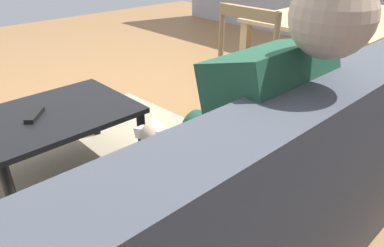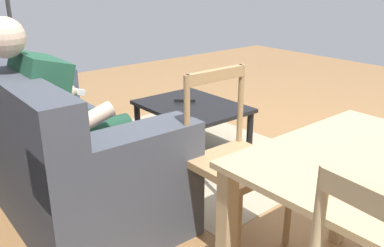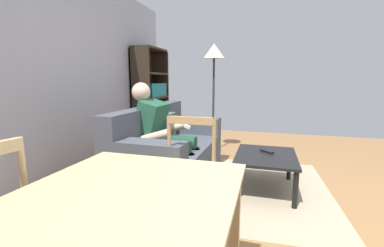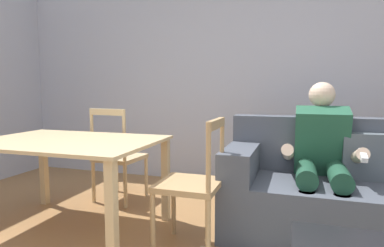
{
  "view_description": "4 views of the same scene",
  "coord_description": "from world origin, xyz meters",
  "px_view_note": "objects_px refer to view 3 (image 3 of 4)",
  "views": [
    {
      "loc": [
        1.49,
        2.11,
        1.25
      ],
      "look_at": [
        0.82,
        1.41,
        0.73
      ],
      "focal_mm": 32.74,
      "sensor_mm": 36.0,
      "label": 1
    },
    {
      "loc": [
        -1.58,
        2.33,
        1.39
      ],
      "look_at": [
        0.84,
        0.33,
        0.24
      ],
      "focal_mm": 38.52,
      "sensor_mm": 36.0,
      "label": 2
    },
    {
      "loc": [
        -2.02,
        0.34,
        1.22
      ],
      "look_at": [
        -0.22,
        0.87,
        0.9
      ],
      "focal_mm": 24.17,
      "sensor_mm": 36.0,
      "label": 3
    },
    {
      "loc": [
        0.41,
        -1.12,
        1.11
      ],
      "look_at": [
        -0.22,
        0.87,
        0.9
      ],
      "focal_mm": 29.65,
      "sensor_mm": 36.0,
      "label": 4
    }
  ],
  "objects_px": {
    "coffee_table": "(266,159)",
    "floor_lamp": "(214,61)",
    "couch": "(169,153)",
    "dining_chair_facing_couch": "(185,179)",
    "tv_remote": "(267,151)",
    "dining_table": "(103,235)",
    "person_lounging": "(161,133)",
    "bookshelf": "(151,106)"
  },
  "relations": [
    {
      "from": "coffee_table",
      "to": "dining_table",
      "type": "relative_size",
      "value": 0.6
    },
    {
      "from": "couch",
      "to": "dining_chair_facing_couch",
      "type": "relative_size",
      "value": 1.96
    },
    {
      "from": "person_lounging",
      "to": "dining_table",
      "type": "xyz_separation_m",
      "value": [
        -1.89,
        -0.56,
        0.02
      ]
    },
    {
      "from": "person_lounging",
      "to": "bookshelf",
      "type": "distance_m",
      "value": 2.0
    },
    {
      "from": "couch",
      "to": "floor_lamp",
      "type": "xyz_separation_m",
      "value": [
        1.43,
        -0.26,
        1.18
      ]
    },
    {
      "from": "coffee_table",
      "to": "dining_table",
      "type": "xyz_separation_m",
      "value": [
        -2.09,
        0.6,
        0.29
      ]
    },
    {
      "from": "coffee_table",
      "to": "floor_lamp",
      "type": "xyz_separation_m",
      "value": [
        1.41,
        0.88,
        1.17
      ]
    },
    {
      "from": "dining_table",
      "to": "floor_lamp",
      "type": "relative_size",
      "value": 0.77
    },
    {
      "from": "coffee_table",
      "to": "couch",
      "type": "bearing_deg",
      "value": 90.96
    },
    {
      "from": "dining_chair_facing_couch",
      "to": "dining_table",
      "type": "bearing_deg",
      "value": 179.99
    },
    {
      "from": "bookshelf",
      "to": "floor_lamp",
      "type": "bearing_deg",
      "value": -96.71
    },
    {
      "from": "tv_remote",
      "to": "bookshelf",
      "type": "height_order",
      "value": "bookshelf"
    },
    {
      "from": "couch",
      "to": "coffee_table",
      "type": "height_order",
      "value": "couch"
    },
    {
      "from": "tv_remote",
      "to": "floor_lamp",
      "type": "distance_m",
      "value": 1.93
    },
    {
      "from": "dining_table",
      "to": "dining_chair_facing_couch",
      "type": "xyz_separation_m",
      "value": [
        1.03,
        -0.0,
        -0.17
      ]
    },
    {
      "from": "couch",
      "to": "bookshelf",
      "type": "bearing_deg",
      "value": 31.4
    },
    {
      "from": "tv_remote",
      "to": "couch",
      "type": "bearing_deg",
      "value": -41.92
    },
    {
      "from": "couch",
      "to": "coffee_table",
      "type": "distance_m",
      "value": 1.14
    },
    {
      "from": "tv_remote",
      "to": "dining_chair_facing_couch",
      "type": "height_order",
      "value": "dining_chair_facing_couch"
    },
    {
      "from": "couch",
      "to": "person_lounging",
      "type": "bearing_deg",
      "value": 176.67
    },
    {
      "from": "bookshelf",
      "to": "dining_chair_facing_couch",
      "type": "bearing_deg",
      "value": -150.11
    },
    {
      "from": "tv_remote",
      "to": "floor_lamp",
      "type": "xyz_separation_m",
      "value": [
        1.31,
        0.89,
        1.1
      ]
    },
    {
      "from": "bookshelf",
      "to": "floor_lamp",
      "type": "height_order",
      "value": "floor_lamp"
    },
    {
      "from": "person_lounging",
      "to": "bookshelf",
      "type": "bearing_deg",
      "value": 28.41
    },
    {
      "from": "bookshelf",
      "to": "person_lounging",
      "type": "bearing_deg",
      "value": -151.59
    },
    {
      "from": "person_lounging",
      "to": "tv_remote",
      "type": "xyz_separation_m",
      "value": [
        0.3,
        -1.16,
        -0.2
      ]
    },
    {
      "from": "couch",
      "to": "bookshelf",
      "type": "xyz_separation_m",
      "value": [
        1.57,
        0.96,
        0.4
      ]
    },
    {
      "from": "couch",
      "to": "dining_table",
      "type": "bearing_deg",
      "value": -165.23
    },
    {
      "from": "tv_remote",
      "to": "dining_chair_facing_couch",
      "type": "relative_size",
      "value": 0.18
    },
    {
      "from": "coffee_table",
      "to": "dining_table",
      "type": "bearing_deg",
      "value": 164.14
    },
    {
      "from": "coffee_table",
      "to": "tv_remote",
      "type": "height_order",
      "value": "tv_remote"
    },
    {
      "from": "person_lounging",
      "to": "floor_lamp",
      "type": "height_order",
      "value": "floor_lamp"
    },
    {
      "from": "bookshelf",
      "to": "dining_chair_facing_couch",
      "type": "distance_m",
      "value": 3.04
    },
    {
      "from": "floor_lamp",
      "to": "bookshelf",
      "type": "bearing_deg",
      "value": 83.29
    },
    {
      "from": "bookshelf",
      "to": "floor_lamp",
      "type": "xyz_separation_m",
      "value": [
        -0.14,
        -1.22,
        0.78
      ]
    },
    {
      "from": "couch",
      "to": "tv_remote",
      "type": "bearing_deg",
      "value": -83.94
    },
    {
      "from": "coffee_table",
      "to": "dining_chair_facing_couch",
      "type": "xyz_separation_m",
      "value": [
        -1.07,
        0.59,
        0.12
      ]
    },
    {
      "from": "person_lounging",
      "to": "dining_table",
      "type": "distance_m",
      "value": 1.97
    },
    {
      "from": "bookshelf",
      "to": "dining_table",
      "type": "distance_m",
      "value": 3.95
    },
    {
      "from": "dining_table",
      "to": "dining_chair_facing_couch",
      "type": "bearing_deg",
      "value": -0.01
    },
    {
      "from": "tv_remote",
      "to": "dining_table",
      "type": "height_order",
      "value": "dining_table"
    },
    {
      "from": "tv_remote",
      "to": "floor_lamp",
      "type": "relative_size",
      "value": 0.09
    }
  ]
}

